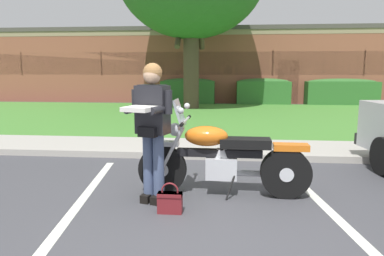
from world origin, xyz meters
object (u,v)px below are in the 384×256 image
Objects in this scene: motorcycle at (229,158)px; hedge_left at (188,91)px; brick_building at (194,66)px; hedge_center_left at (263,91)px; hedge_center_right at (341,91)px; rider_person at (152,122)px; handbag at (170,201)px.

motorcycle is 12.92m from hedge_left.
brick_building is (-2.13, 18.15, 1.38)m from motorcycle.
motorcycle reaches higher than hedge_center_left.
motorcycle reaches higher than hedge_left.
hedge_left and hedge_center_left have the same top height.
hedge_center_right is at bearing 0.00° from hedge_center_left.
hedge_left and hedge_center_right have the same top height.
rider_person reaches higher than motorcycle.
brick_building reaches higher than motorcycle.
brick_building is at bearing 124.91° from hedge_center_left.
brick_building is (-0.20, 5.38, 1.22)m from hedge_left.
handbag is at bearing -113.50° from hedge_center_right.
rider_person is at bearing -114.98° from hedge_center_right.
handbag is at bearing -99.68° from hedge_center_left.
hedge_left is (-1.93, 12.77, 0.16)m from motorcycle.
handbag is 0.15× the size of hedge_center_left.
handbag is 14.68m from hedge_center_right.
motorcycle reaches higher than hedge_center_right.
hedge_center_left is (1.62, 12.77, 0.16)m from motorcycle.
rider_person is 0.07× the size of brick_building.
motorcycle is 6.23× the size of handbag.
hedge_center_left is 0.10× the size of brick_building.
rider_person is 13.16m from hedge_left.
hedge_center_left is at bearing 78.97° from rider_person.
hedge_center_left is at bearing -180.00° from hedge_center_right.
hedge_center_right reaches higher than handbag.
hedge_left is at bearing 180.00° from hedge_center_left.
motorcycle is 0.71× the size of hedge_center_right.
motorcycle is at bearing -83.31° from brick_building.
hedge_left is at bearing -87.91° from brick_building.
brick_building reaches higher than hedge_left.
hedge_center_left is 3.56m from hedge_center_right.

